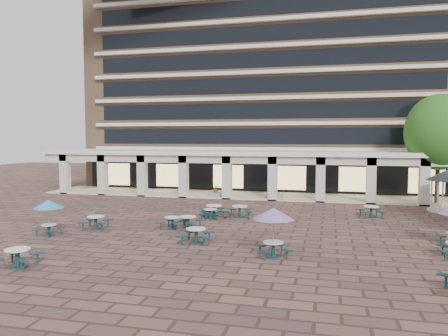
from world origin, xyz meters
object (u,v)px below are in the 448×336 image
at_px(picnic_table_1, 96,221).
at_px(planter_right, 275,195).
at_px(picnic_table_2, 196,234).
at_px(planter_left, 216,192).
at_px(picnic_table_0, 17,256).

height_order(picnic_table_1, planter_right, planter_right).
relative_size(picnic_table_1, picnic_table_2, 1.09).
bearing_deg(picnic_table_2, planter_right, 81.34).
distance_m(picnic_table_2, planter_left, 17.77).
relative_size(picnic_table_2, planter_left, 1.23).
bearing_deg(planter_left, picnic_table_1, -103.51).
bearing_deg(picnic_table_0, planter_left, 74.12).
bearing_deg(picnic_table_1, planter_right, 48.50).
bearing_deg(planter_right, picnic_table_1, -120.99).
distance_m(picnic_table_1, picnic_table_2, 7.43).
bearing_deg(planter_right, picnic_table_2, -96.87).
height_order(picnic_table_1, picnic_table_2, picnic_table_2).
distance_m(picnic_table_1, planter_right, 17.97).
relative_size(picnic_table_0, planter_left, 1.34).
height_order(picnic_table_0, picnic_table_2, picnic_table_0).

